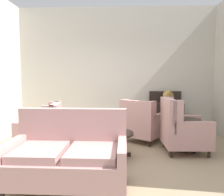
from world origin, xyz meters
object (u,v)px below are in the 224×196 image
porcelain_vase (108,126)px  settee (68,156)px  coffee_table (112,137)px  sideboard (166,115)px  armchair_near_window (43,132)px  side_table (189,132)px  armchair_beside_settee (181,130)px  armchair_near_sideboard (143,123)px  gramophone (169,95)px

porcelain_vase → settee: 1.24m
coffee_table → sideboard: size_ratio=0.73×
armchair_near_window → side_table: armchair_near_window is taller
porcelain_vase → sideboard: bearing=54.2°
coffee_table → settee: settee is taller
porcelain_vase → sideboard: (1.43, 1.98, -0.12)m
armchair_beside_settee → side_table: bearing=-81.1°
coffee_table → armchair_near_sideboard: bearing=58.0°
armchair_near_window → side_table: bearing=87.3°
coffee_table → side_table: size_ratio=1.23×
settee → sideboard: bearing=59.2°
settee → armchair_near_sideboard: size_ratio=1.33×
coffee_table → armchair_near_sideboard: 1.28m
coffee_table → sideboard: bearing=54.4°
porcelain_vase → armchair_beside_settee: armchair_beside_settee is taller
coffee_table → armchair_near_window: 1.34m
coffee_table → armchair_beside_settee: size_ratio=0.76×
porcelain_vase → armchair_near_sideboard: (0.73, 1.14, -0.18)m
porcelain_vase → armchair_near_window: (-1.28, 0.17, -0.16)m
settee → gramophone: (1.96, 3.02, 0.62)m
coffee_table → gramophone: (1.42, 1.84, 0.66)m
coffee_table → armchair_near_window: size_ratio=0.83×
porcelain_vase → sideboard: size_ratio=0.28×
sideboard → armchair_beside_settee: bearing=-90.3°
armchair_near_window → armchair_near_sideboard: size_ratio=0.82×
gramophone → armchair_beside_settee: bearing=-92.0°
armchair_near_window → armchair_beside_settee: (2.70, 0.21, 0.02)m
porcelain_vase → armchair_near_sideboard: size_ratio=0.26×
porcelain_vase → armchair_beside_settee: (1.42, 0.38, -0.15)m
coffee_table → armchair_beside_settee: bearing=13.4°
armchair_beside_settee → gramophone: size_ratio=2.31×
sideboard → settee: bearing=-121.7°
coffee_table → armchair_near_window: (-1.33, 0.12, 0.06)m
armchair_near_sideboard → side_table: 1.12m
armchair_beside_settee → gramophone: bearing=-3.5°
armchair_beside_settee → coffee_table: bearing=101.9°
settee → gramophone: gramophone is taller
armchair_near_window → armchair_near_sideboard: 2.23m
side_table → sideboard: bearing=95.4°
armchair_near_window → gramophone: 3.30m
settee → armchair_beside_settee: size_ratio=1.49×
porcelain_vase → armchair_near_window: 1.30m
porcelain_vase → armchair_near_window: bearing=172.3°
side_table → sideboard: 1.58m
armchair_near_sideboard → armchair_near_window: bearing=60.4°
settee → porcelain_vase: bearing=67.4°
armchair_beside_settee → sideboard: (0.01, 1.60, 0.03)m
side_table → gramophone: bearing=94.1°
settee → side_table: (2.07, 1.54, -0.02)m
side_table → sideboard: (-0.15, 1.57, 0.08)m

